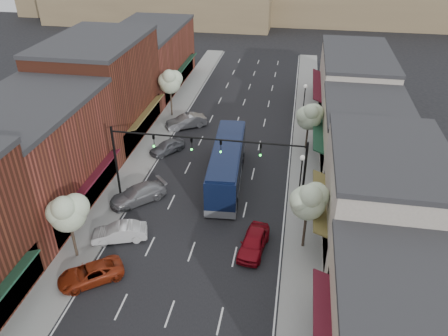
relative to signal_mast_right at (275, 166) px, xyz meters
The scene contains 27 objects.
ground 10.81m from the signal_mast_right, 125.10° to the right, with size 160.00×160.00×0.00m, color black.
sidewalk_left 18.10m from the signal_mast_right, 143.17° to the left, with size 2.80×73.00×0.15m, color gray.
sidewalk_right 11.78m from the signal_mast_right, 75.18° to the left, with size 2.80×73.00×0.15m, color gray.
curb_left 17.04m from the signal_mast_right, 140.24° to the left, with size 0.25×73.00×0.17m, color gray.
curb_right 11.53m from the signal_mast_right, 82.52° to the left, with size 0.25×73.00×0.17m, color gray.
bldg_left_midnear 19.95m from the signal_mast_right, behind, with size 10.14×14.10×9.40m.
bldg_left_midfar 23.22m from the signal_mast_right, 148.85° to the left, with size 10.14×14.10×10.90m.
bldg_left_far 34.32m from the signal_mast_right, 125.32° to the left, with size 10.14×18.10×8.40m.
bldg_right_midnear 8.37m from the signal_mast_right, 13.86° to the right, with size 9.14×12.10×7.90m.
bldg_right_midfar 12.94m from the signal_mast_right, 51.07° to the left, with size 9.14×12.10×6.40m.
bldg_right_far 25.35m from the signal_mast_right, 71.37° to the left, with size 9.14×16.10×7.40m.
hill_near 76.41m from the signal_mast_right, 113.63° to the left, with size 50.00×20.00×8.00m, color #7A6647.
signal_mast_right is the anchor object (origin of this frame).
signal_mast_left 11.24m from the signal_mast_right, behind, with size 8.22×0.46×7.00m.
tree_right_near 4.89m from the signal_mast_right, 56.09° to the right, with size 2.85×2.65×5.95m.
tree_right_far 12.27m from the signal_mast_right, 77.15° to the left, with size 2.85×2.65×5.43m.
tree_left_near 16.05m from the signal_mast_right, 149.86° to the right, with size 2.85×2.65×5.69m.
tree_left_far 22.68m from the signal_mast_right, 127.71° to the left, with size 2.85×2.65×6.13m.
lamp_post_near 3.69m from the signal_mast_right, 48.95° to the left, with size 0.44×0.44×4.44m.
lamp_post_far 20.19m from the signal_mast_right, 83.78° to the left, with size 0.44×0.44×4.44m.
coach_bus 6.80m from the signal_mast_right, 137.69° to the left, with size 3.48×12.31×3.72m.
red_hatchback 6.38m from the signal_mast_right, 101.50° to the right, with size 1.79×4.44×1.51m, color maroon.
parked_car_a 16.04m from the signal_mast_right, 139.53° to the right, with size 2.07×4.49×1.25m, color maroon.
parked_car_b 13.35m from the signal_mast_right, 154.04° to the right, with size 1.48×4.25×1.40m, color silver.
parked_car_c 12.45m from the signal_mast_right, behind, with size 2.08×5.12×1.49m, color #95969A.
parked_car_d 15.24m from the signal_mast_right, 143.43° to the left, with size 1.60×3.98×1.36m, color slate.
parked_car_e 19.27m from the signal_mast_right, 126.94° to the left, with size 1.66×4.75×1.56m, color gray.
Camera 1 is at (6.77, -22.37, 22.50)m, focal length 35.00 mm.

